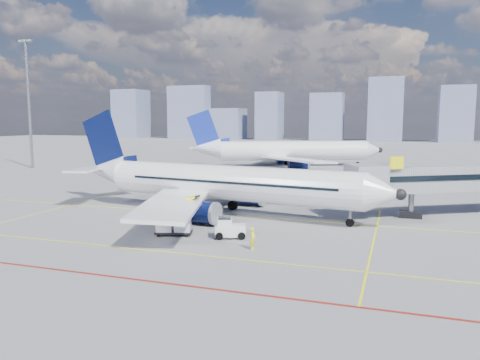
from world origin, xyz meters
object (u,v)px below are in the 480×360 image
object	(u,v)px
baggage_tug	(228,228)
cargo_dolly	(174,224)
belt_loader	(159,214)
second_aircraft	(285,151)
main_aircraft	(216,183)
ramp_worker	(253,238)

from	to	relation	value
baggage_tug	cargo_dolly	xyz separation A→B (m)	(-4.72, -0.62, 0.09)
cargo_dolly	belt_loader	bearing A→B (deg)	112.30
second_aircraft	baggage_tug	distance (m)	61.70
main_aircraft	baggage_tug	distance (m)	10.79
second_aircraft	ramp_worker	distance (m)	64.80
baggage_tug	cargo_dolly	bearing A→B (deg)	165.82
ramp_worker	belt_loader	bearing A→B (deg)	57.88
belt_loader	main_aircraft	bearing A→B (deg)	56.60
main_aircraft	baggage_tug	bearing A→B (deg)	-55.14
baggage_tug	main_aircraft	bearing A→B (deg)	95.37
second_aircraft	belt_loader	size ratio (longest dim) A/B	5.79
main_aircraft	cargo_dolly	bearing A→B (deg)	-81.82
second_aircraft	baggage_tug	xyz separation A→B (m)	(9.59, -60.90, -2.38)
main_aircraft	baggage_tug	xyz separation A→B (m)	(4.78, -9.38, -2.39)
baggage_tug	ramp_worker	bearing A→B (deg)	-63.57
main_aircraft	belt_loader	world-z (taller)	main_aircraft
main_aircraft	ramp_worker	world-z (taller)	main_aircraft
baggage_tug	ramp_worker	distance (m)	3.94
ramp_worker	second_aircraft	bearing A→B (deg)	8.82
belt_loader	cargo_dolly	bearing A→B (deg)	-48.47
main_aircraft	belt_loader	distance (m)	7.08
ramp_worker	baggage_tug	bearing A→B (deg)	45.74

